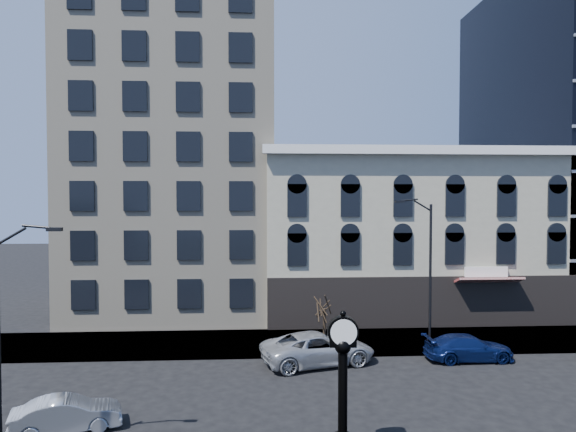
{
  "coord_description": "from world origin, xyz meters",
  "views": [
    {
      "loc": [
        0.43,
        -23.28,
        8.95
      ],
      "look_at": [
        2.0,
        4.0,
        8.0
      ],
      "focal_mm": 32.0,
      "sensor_mm": 36.0,
      "label": 1
    }
  ],
  "objects": [
    {
      "name": "ground",
      "position": [
        0.0,
        0.0,
        0.0
      ],
      "size": [
        160.0,
        160.0,
        0.0
      ],
      "primitive_type": "plane",
      "color": "black",
      "rests_on": "ground"
    },
    {
      "name": "sidewalk_far",
      "position": [
        0.0,
        8.0,
        0.06
      ],
      "size": [
        160.0,
        6.0,
        0.12
      ],
      "primitive_type": "cube",
      "color": "gray",
      "rests_on": "ground"
    },
    {
      "name": "cream_tower",
      "position": [
        -6.11,
        18.88,
        19.32
      ],
      "size": [
        15.9,
        15.4,
        42.5
      ],
      "color": "beige",
      "rests_on": "ground"
    },
    {
      "name": "victorian_row",
      "position": [
        12.0,
        15.89,
        6.0
      ],
      "size": [
        22.6,
        11.19,
        12.5
      ],
      "color": "#B2AC92",
      "rests_on": "ground"
    },
    {
      "name": "street_clock",
      "position": [
        3.31,
        -6.0,
        2.38
      ],
      "size": [
        1.13,
        1.13,
        4.99
      ],
      "rotation": [
        0.0,
        0.0,
        -0.05
      ],
      "color": "black",
      "rests_on": "sidewalk_near"
    },
    {
      "name": "street_lamp_near",
      "position": [
        -7.57,
        -6.02,
        6.25
      ],
      "size": [
        2.1,
        0.33,
        8.12
      ],
      "rotation": [
        0.0,
        0.0,
        -0.04
      ],
      "color": "black",
      "rests_on": "sidewalk_near"
    },
    {
      "name": "street_lamp_far",
      "position": [
        9.93,
        6.35,
        6.89
      ],
      "size": [
        2.32,
        0.39,
        8.97
      ],
      "rotation": [
        0.0,
        0.0,
        3.19
      ],
      "color": "black",
      "rests_on": "sidewalk_far"
    },
    {
      "name": "bare_tree_far",
      "position": [
        4.45,
        7.64,
        2.63
      ],
      "size": [
        1.95,
        1.95,
        3.34
      ],
      "color": "#2F2317",
      "rests_on": "sidewalk_far"
    },
    {
      "name": "car_near_b",
      "position": [
        -6.93,
        -3.46,
        0.66
      ],
      "size": [
        4.24,
        2.53,
        1.32
      ],
      "primitive_type": "imported",
      "rotation": [
        0.0,
        0.0,
        1.88
      ],
      "color": "#A5A8AD",
      "rests_on": "ground"
    },
    {
      "name": "car_far_a",
      "position": [
        3.63,
        3.96,
        0.85
      ],
      "size": [
        6.66,
        4.39,
        1.7
      ],
      "primitive_type": "imported",
      "rotation": [
        0.0,
        0.0,
        1.85
      ],
      "color": "#A5A8AD",
      "rests_on": "ground"
    },
    {
      "name": "car_far_b",
      "position": [
        11.99,
        4.11,
        0.7
      ],
      "size": [
        4.88,
        2.07,
        1.4
      ],
      "primitive_type": "imported",
      "rotation": [
        0.0,
        0.0,
        1.59
      ],
      "color": "#0C194C",
      "rests_on": "ground"
    }
  ]
}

